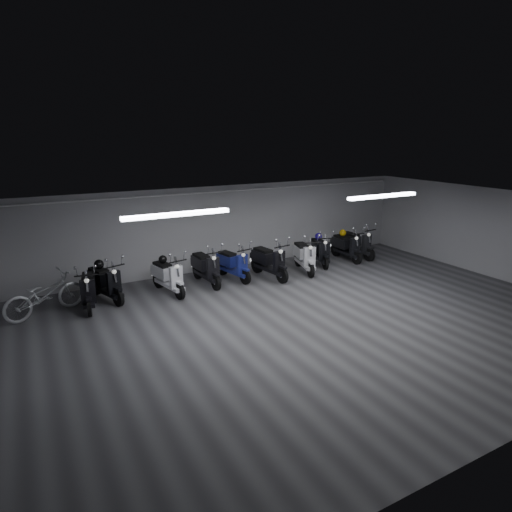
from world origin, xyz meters
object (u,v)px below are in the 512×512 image
scooter_6 (305,251)px  helmet_1 (163,259)px  scooter_5 (269,256)px  scooter_9 (357,239)px  scooter_2 (168,271)px  helmet_3 (99,264)px  scooter_1 (105,277)px  scooter_0 (88,284)px  helmet_2 (318,236)px  bicycle (44,290)px  scooter_3 (206,262)px  helmet_0 (343,233)px  scooter_7 (320,246)px  scooter_8 (347,242)px  scooter_4 (233,259)px

scooter_6 → helmet_1: 4.67m
scooter_5 → scooter_9: scooter_5 is taller
scooter_2 → helmet_3: 1.86m
scooter_1 → helmet_1: size_ratio=7.75×
scooter_0 → scooter_5: 5.39m
scooter_6 → helmet_2: (1.02, 0.65, 0.25)m
scooter_1 → bicycle: size_ratio=0.92×
scooter_5 → bicycle: bearing=170.5°
scooter_2 → scooter_3: (1.25, 0.23, 0.02)m
scooter_6 → bicycle: size_ratio=0.94×
helmet_3 → scooter_9: bearing=-0.9°
helmet_0 → helmet_2: 1.09m
scooter_7 → scooter_8: scooter_8 is taller
scooter_1 → scooter_8: bearing=-19.3°
scooter_5 → helmet_2: size_ratio=7.76×
scooter_0 → scooter_5: scooter_5 is taller
helmet_3 → scooter_5: bearing=-7.8°
scooter_8 → helmet_2: bearing=169.0°
scooter_4 → scooter_6: size_ratio=0.95×
helmet_0 → scooter_9: bearing=-13.3°
scooter_2 → scooter_9: (7.26, 0.38, 0.02)m
scooter_1 → scooter_4: scooter_1 is taller
scooter_1 → bicycle: 1.54m
scooter_5 → helmet_1: size_ratio=8.11×
scooter_0 → scooter_9: size_ratio=0.95×
helmet_2 → scooter_2: bearing=-174.9°
helmet_2 → scooter_9: bearing=-4.3°
scooter_3 → helmet_3: 3.04m
scooter_2 → scooter_5: size_ratio=0.95×
helmet_0 → bicycle: bearing=-177.2°
scooter_3 → scooter_7: scooter_3 is taller
scooter_7 → helmet_2: scooter_7 is taller
scooter_4 → scooter_9: size_ratio=0.95×
scooter_6 → helmet_3: 6.39m
scooter_4 → bicycle: bearing=170.2°
scooter_7 → helmet_2: bearing=90.0°
scooter_9 → helmet_3: scooter_9 is taller
scooter_0 → scooter_5: bearing=7.8°
helmet_1 → bicycle: bearing=-175.9°
scooter_4 → scooter_8: bearing=-11.9°
scooter_4 → helmet_1: 2.24m
scooter_3 → helmet_0: scooter_3 is taller
scooter_7 → helmet_3: size_ratio=6.74×
scooter_3 → helmet_1: scooter_3 is taller
scooter_6 → scooter_7: scooter_6 is taller
scooter_7 → helmet_1: 5.60m
scooter_1 → helmet_2: 7.29m
bicycle → helmet_3: size_ratio=7.56×
scooter_7 → scooter_8: 1.16m
scooter_0 → scooter_8: (8.84, 0.30, 0.01)m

